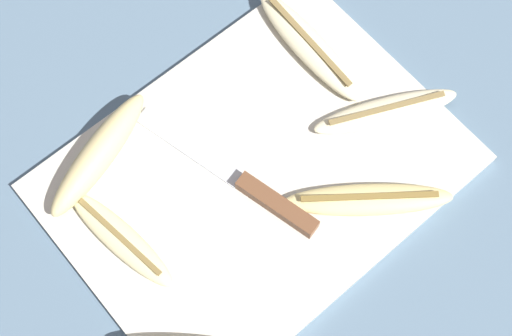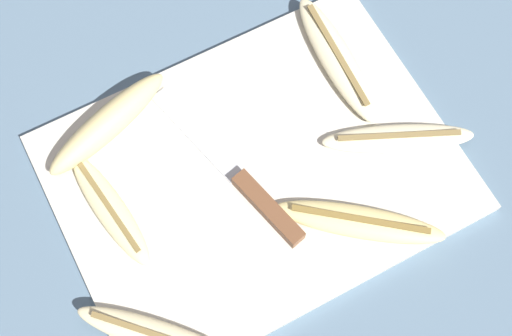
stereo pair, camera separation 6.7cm
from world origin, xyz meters
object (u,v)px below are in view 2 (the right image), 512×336
Objects in this scene: banana_spotted_left at (108,123)px; banana_soft_right at (110,209)px; banana_pale_long at (337,58)px; knife at (253,192)px; banana_bright_far at (398,138)px; banana_golden_short at (360,222)px.

banana_soft_right is at bearing -113.05° from banana_spotted_left.
knife is at bearing -148.82° from banana_pale_long.
banana_spotted_left is (0.04, 0.10, 0.01)m from banana_soft_right.
banana_soft_right and banana_bright_far have the same top height.
banana_pale_long is at bearing 66.64° from banana_golden_short.
banana_golden_short is at bearing -144.24° from banana_bright_far.
banana_pale_long and banana_golden_short have the same top height.
banana_golden_short is (-0.10, -0.07, 0.00)m from banana_bright_far.
banana_soft_right is at bearing 148.79° from banana_golden_short.
banana_bright_far is at bearing -85.49° from banana_pale_long.
banana_pale_long is 0.30m from banana_spotted_left.
banana_golden_short reaches higher than knife.
banana_golden_short reaches higher than banana_bright_far.
banana_spotted_left reaches higher than banana_pale_long.
banana_bright_far is 1.00× the size of banana_spotted_left.
banana_pale_long reaches higher than banana_soft_right.
banana_soft_right is (-0.16, 0.06, 0.00)m from knife.
banana_pale_long reaches higher than banana_bright_far.
banana_spotted_left reaches higher than banana_bright_far.
banana_spotted_left is at bearing 66.95° from banana_soft_right.
banana_golden_short is (0.21, -0.25, -0.01)m from banana_spotted_left.
knife is 0.19m from banana_bright_far.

